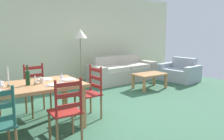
% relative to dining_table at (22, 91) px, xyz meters
% --- Properties ---
extents(ground_plane, '(9.60, 9.60, 0.02)m').
position_rel_dining_table_xyz_m(ground_plane, '(1.59, -0.11, -0.67)').
color(ground_plane, '#346146').
extents(wall_far, '(9.60, 0.16, 2.70)m').
position_rel_dining_table_xyz_m(wall_far, '(1.59, 3.19, 0.69)').
color(wall_far, beige).
rests_on(wall_far, ground_plane).
extents(dining_table, '(1.90, 0.96, 0.75)m').
position_rel_dining_table_xyz_m(dining_table, '(0.00, 0.00, 0.00)').
color(dining_table, '#B47B4C').
rests_on(dining_table, ground_plane).
extents(dining_chair_near_right, '(0.43, 0.41, 0.96)m').
position_rel_dining_table_xyz_m(dining_chair_near_right, '(0.42, -0.73, -0.19)').
color(dining_chair_near_right, maroon).
rests_on(dining_chair_near_right, ground_plane).
extents(dining_chair_far_right, '(0.45, 0.43, 0.96)m').
position_rel_dining_table_xyz_m(dining_chair_far_right, '(0.44, 0.74, -0.19)').
color(dining_chair_far_right, maroon).
rests_on(dining_chair_far_right, ground_plane).
extents(dining_chair_head_east, '(0.43, 0.44, 0.96)m').
position_rel_dining_table_xyz_m(dining_chair_head_east, '(1.19, -0.02, -0.19)').
color(dining_chair_head_east, maroon).
rests_on(dining_chair_head_east, ground_plane).
extents(dinner_plate_near_right, '(0.24, 0.24, 0.02)m').
position_rel_dining_table_xyz_m(dinner_plate_near_right, '(0.45, -0.25, 0.10)').
color(dinner_plate_near_right, white).
rests_on(dinner_plate_near_right, dining_table).
extents(fork_near_right, '(0.03, 0.17, 0.01)m').
position_rel_dining_table_xyz_m(fork_near_right, '(0.30, -0.25, 0.09)').
color(fork_near_right, silver).
rests_on(fork_near_right, dining_table).
extents(dinner_plate_far_right, '(0.24, 0.24, 0.02)m').
position_rel_dining_table_xyz_m(dinner_plate_far_right, '(0.45, 0.25, 0.10)').
color(dinner_plate_far_right, white).
rests_on(dinner_plate_far_right, dining_table).
extents(fork_far_right, '(0.02, 0.17, 0.01)m').
position_rel_dining_table_xyz_m(fork_far_right, '(0.30, 0.25, 0.09)').
color(fork_far_right, silver).
rests_on(fork_far_right, dining_table).
extents(dinner_plate_head_east, '(0.24, 0.24, 0.02)m').
position_rel_dining_table_xyz_m(dinner_plate_head_east, '(0.78, 0.00, 0.10)').
color(dinner_plate_head_east, white).
rests_on(dinner_plate_head_east, dining_table).
extents(fork_head_east, '(0.03, 0.17, 0.01)m').
position_rel_dining_table_xyz_m(fork_head_east, '(0.63, 0.00, 0.09)').
color(fork_head_east, silver).
rests_on(fork_head_east, dining_table).
extents(wine_bottle, '(0.07, 0.07, 0.32)m').
position_rel_dining_table_xyz_m(wine_bottle, '(0.10, -0.00, 0.20)').
color(wine_bottle, '#143819').
rests_on(wine_bottle, dining_table).
extents(wine_glass_near_left, '(0.06, 0.06, 0.16)m').
position_rel_dining_table_xyz_m(wine_glass_near_left, '(-0.31, -0.13, 0.20)').
color(wine_glass_near_left, white).
rests_on(wine_glass_near_left, dining_table).
extents(wine_glass_near_right, '(0.06, 0.06, 0.16)m').
position_rel_dining_table_xyz_m(wine_glass_near_right, '(0.60, -0.14, 0.20)').
color(wine_glass_near_right, white).
rests_on(wine_glass_near_right, dining_table).
extents(coffee_cup_primary, '(0.07, 0.07, 0.09)m').
position_rel_dining_table_xyz_m(coffee_cup_primary, '(0.32, 0.01, 0.13)').
color(coffee_cup_primary, beige).
rests_on(coffee_cup_primary, dining_table).
extents(coffee_cup_secondary, '(0.07, 0.07, 0.09)m').
position_rel_dining_table_xyz_m(coffee_cup_secondary, '(-0.27, 0.06, 0.13)').
color(coffee_cup_secondary, beige).
rests_on(coffee_cup_secondary, dining_table).
extents(candle_tall, '(0.05, 0.05, 0.30)m').
position_rel_dining_table_xyz_m(candle_tall, '(-0.18, 0.02, 0.17)').
color(candle_tall, '#998C66').
rests_on(candle_tall, dining_table).
extents(candle_short, '(0.05, 0.05, 0.14)m').
position_rel_dining_table_xyz_m(candle_short, '(0.20, -0.04, 0.12)').
color(candle_short, '#998C66').
rests_on(candle_short, dining_table).
extents(couch, '(2.34, 0.98, 0.80)m').
position_rel_dining_table_xyz_m(couch, '(3.55, 2.23, -0.37)').
color(couch, '#BAB09F').
rests_on(couch, ground_plane).
extents(coffee_table, '(0.90, 0.56, 0.42)m').
position_rel_dining_table_xyz_m(coffee_table, '(3.62, 1.02, -0.31)').
color(coffee_table, '#B47B4C').
rests_on(coffee_table, ground_plane).
extents(armchair_upholstered, '(0.96, 1.26, 0.72)m').
position_rel_dining_table_xyz_m(armchair_upholstered, '(5.18, 1.28, -0.41)').
color(armchair_upholstered, '#A4ACB4').
rests_on(armchair_upholstered, ground_plane).
extents(standing_lamp, '(0.40, 0.40, 1.64)m').
position_rel_dining_table_xyz_m(standing_lamp, '(2.21, 2.42, 0.75)').
color(standing_lamp, '#332D28').
rests_on(standing_lamp, ground_plane).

